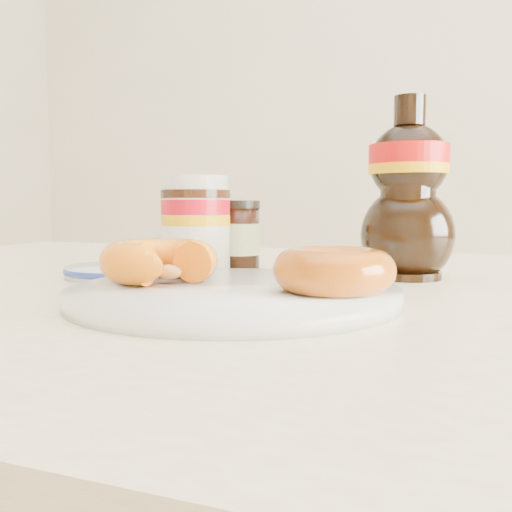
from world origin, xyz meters
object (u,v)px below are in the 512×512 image
at_px(dining_table, 270,354).
at_px(blue_rim_saucer, 122,271).
at_px(donut_bitten, 159,261).
at_px(donut_whole, 334,270).
at_px(plate, 234,294).
at_px(syrup_bottle, 408,188).
at_px(nutella_jar, 196,221).
at_px(dark_jar, 238,236).

relative_size(dining_table, blue_rim_saucer, 10.82).
height_order(dining_table, donut_bitten, donut_bitten).
bearing_deg(dining_table, donut_whole, -54.13).
distance_m(plate, syrup_bottle, 0.26).
distance_m(plate, nutella_jar, 0.22).
height_order(dining_table, blue_rim_saucer, blue_rim_saucer).
relative_size(donut_whole, nutella_jar, 0.83).
bearing_deg(donut_whole, dining_table, 125.87).
distance_m(dining_table, nutella_jar, 0.18).
bearing_deg(donut_whole, syrup_bottle, 82.27).
relative_size(dining_table, syrup_bottle, 7.01).
relative_size(dining_table, donut_whole, 14.63).
xyz_separation_m(syrup_bottle, dark_jar, (-0.21, 0.01, -0.06)).
relative_size(donut_bitten, syrup_bottle, 0.52).
xyz_separation_m(plate, donut_bitten, (-0.08, 0.01, 0.02)).
distance_m(dining_table, donut_bitten, 0.19).
xyz_separation_m(dark_jar, blue_rim_saucer, (-0.10, -0.11, -0.04)).
bearing_deg(donut_bitten, dark_jar, 91.87).
bearing_deg(dining_table, nutella_jar, 168.08).
bearing_deg(blue_rim_saucer, plate, -30.82).
distance_m(nutella_jar, blue_rim_saucer, 0.10).
xyz_separation_m(nutella_jar, syrup_bottle, (0.24, 0.05, 0.04)).
xyz_separation_m(plate, blue_rim_saucer, (-0.19, 0.11, -0.00)).
xyz_separation_m(dining_table, donut_whole, (0.11, -0.15, 0.11)).
height_order(donut_whole, dark_jar, dark_jar).
relative_size(donut_whole, syrup_bottle, 0.48).
bearing_deg(syrup_bottle, dark_jar, 177.68).
bearing_deg(syrup_bottle, dining_table, -153.92).
relative_size(dining_table, plate, 5.08).
distance_m(dining_table, plate, 0.18).
height_order(plate, blue_rim_saucer, same).
xyz_separation_m(dining_table, blue_rim_saucer, (-0.17, -0.04, 0.09)).
relative_size(donut_bitten, nutella_jar, 0.90).
distance_m(donut_bitten, dark_jar, 0.22).
bearing_deg(dark_jar, nutella_jar, -120.64).
height_order(donut_bitten, dark_jar, dark_jar).
height_order(plate, dark_jar, dark_jar).
distance_m(donut_whole, syrup_bottle, 0.23).
xyz_separation_m(donut_whole, syrup_bottle, (0.03, 0.22, 0.07)).
distance_m(donut_bitten, blue_rim_saucer, 0.16).
distance_m(dining_table, syrup_bottle, 0.24).
xyz_separation_m(nutella_jar, blue_rim_saucer, (-0.06, -0.06, -0.06)).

